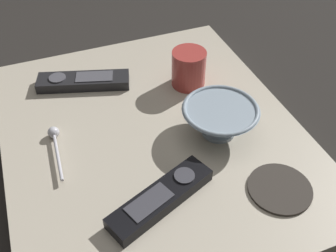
{
  "coord_description": "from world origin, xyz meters",
  "views": [
    {
      "loc": [
        -0.53,
        0.17,
        0.58
      ],
      "look_at": [
        -0.02,
        -0.03,
        0.07
      ],
      "focal_mm": 42.33,
      "sensor_mm": 36.0,
      "label": 1
    }
  ],
  "objects_px": {
    "coffee_mug": "(189,68)",
    "tv_remote_near": "(161,198)",
    "teaspoon": "(55,139)",
    "tv_remote_far": "(83,81)",
    "cereal_bowl": "(220,119)",
    "drink_coaster": "(280,189)"
  },
  "relations": [
    {
      "from": "coffee_mug",
      "to": "tv_remote_near",
      "type": "xyz_separation_m",
      "value": [
        -0.28,
        0.17,
        -0.03
      ]
    },
    {
      "from": "teaspoon",
      "to": "tv_remote_far",
      "type": "relative_size",
      "value": 0.65
    },
    {
      "from": "cereal_bowl",
      "to": "tv_remote_far",
      "type": "xyz_separation_m",
      "value": [
        0.24,
        0.21,
        -0.02
      ]
    },
    {
      "from": "teaspoon",
      "to": "drink_coaster",
      "type": "bearing_deg",
      "value": -126.49
    },
    {
      "from": "cereal_bowl",
      "to": "drink_coaster",
      "type": "height_order",
      "value": "cereal_bowl"
    },
    {
      "from": "cereal_bowl",
      "to": "coffee_mug",
      "type": "xyz_separation_m",
      "value": [
        0.16,
        -0.01,
        0.0
      ]
    },
    {
      "from": "coffee_mug",
      "to": "tv_remote_far",
      "type": "xyz_separation_m",
      "value": [
        0.08,
        0.22,
        -0.03
      ]
    },
    {
      "from": "cereal_bowl",
      "to": "coffee_mug",
      "type": "bearing_deg",
      "value": -2.36
    },
    {
      "from": "teaspoon",
      "to": "tv_remote_near",
      "type": "distance_m",
      "value": 0.24
    },
    {
      "from": "drink_coaster",
      "to": "tv_remote_far",
      "type": "bearing_deg",
      "value": 31.3
    },
    {
      "from": "cereal_bowl",
      "to": "tv_remote_near",
      "type": "relative_size",
      "value": 0.73
    },
    {
      "from": "coffee_mug",
      "to": "teaspoon",
      "type": "xyz_separation_m",
      "value": [
        -0.08,
        0.31,
        -0.03
      ]
    },
    {
      "from": "coffee_mug",
      "to": "drink_coaster",
      "type": "relative_size",
      "value": 0.75
    },
    {
      "from": "cereal_bowl",
      "to": "tv_remote_far",
      "type": "bearing_deg",
      "value": 41.1
    },
    {
      "from": "tv_remote_near",
      "to": "tv_remote_far",
      "type": "height_order",
      "value": "tv_remote_near"
    },
    {
      "from": "drink_coaster",
      "to": "cereal_bowl",
      "type": "bearing_deg",
      "value": 12.11
    },
    {
      "from": "tv_remote_near",
      "to": "drink_coaster",
      "type": "bearing_deg",
      "value": -103.58
    },
    {
      "from": "cereal_bowl",
      "to": "tv_remote_near",
      "type": "distance_m",
      "value": 0.2
    },
    {
      "from": "coffee_mug",
      "to": "teaspoon",
      "type": "distance_m",
      "value": 0.32
    },
    {
      "from": "coffee_mug",
      "to": "teaspoon",
      "type": "height_order",
      "value": "coffee_mug"
    },
    {
      "from": "tv_remote_far",
      "to": "drink_coaster",
      "type": "relative_size",
      "value": 1.9
    },
    {
      "from": "drink_coaster",
      "to": "tv_remote_near",
      "type": "bearing_deg",
      "value": 76.42
    }
  ]
}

